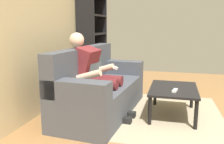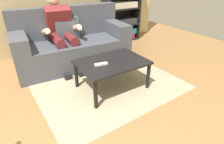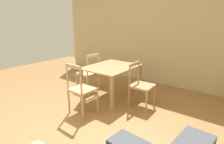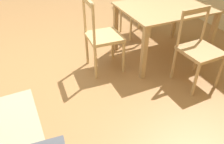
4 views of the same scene
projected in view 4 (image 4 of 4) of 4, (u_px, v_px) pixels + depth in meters
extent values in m
plane|color=#9E7042|center=(34.00, 80.00, 2.87)|extent=(8.88, 8.88, 0.00)
cube|color=tan|center=(165.00, 7.00, 2.98)|extent=(1.18, 0.92, 0.02)
cube|color=tan|center=(175.00, 17.00, 3.68)|extent=(0.06, 0.06, 0.71)
cube|color=tan|center=(116.00, 28.00, 3.32)|extent=(0.06, 0.06, 0.71)
cube|color=tan|center=(212.00, 37.00, 3.07)|extent=(0.06, 0.06, 0.71)
cube|color=tan|center=(144.00, 54.00, 2.71)|extent=(0.06, 0.06, 0.71)
cube|color=tan|center=(200.00, 51.00, 2.58)|extent=(0.44, 0.44, 0.04)
cylinder|color=tan|center=(196.00, 80.00, 2.50)|extent=(0.04, 0.04, 0.44)
cylinder|color=tan|center=(220.00, 71.00, 2.64)|extent=(0.04, 0.04, 0.44)
cylinder|color=tan|center=(174.00, 63.00, 2.78)|extent=(0.04, 0.04, 0.44)
cylinder|color=tan|center=(197.00, 56.00, 2.91)|extent=(0.04, 0.04, 0.44)
cylinder|color=tan|center=(180.00, 30.00, 2.52)|extent=(0.03, 0.03, 0.45)
cylinder|color=tan|center=(205.00, 24.00, 2.66)|extent=(0.03, 0.03, 0.45)
cube|color=tan|center=(197.00, 10.00, 2.47)|extent=(0.38, 0.05, 0.06)
cube|color=tan|center=(104.00, 37.00, 2.83)|extent=(0.44, 0.44, 0.04)
cylinder|color=tan|center=(123.00, 57.00, 2.88)|extent=(0.04, 0.04, 0.47)
cylinder|color=tan|center=(113.00, 44.00, 3.17)|extent=(0.04, 0.04, 0.47)
cylinder|color=tan|center=(96.00, 63.00, 2.77)|extent=(0.04, 0.04, 0.47)
cylinder|color=tan|center=(87.00, 49.00, 3.05)|extent=(0.04, 0.04, 0.47)
cylinder|color=tan|center=(94.00, 26.00, 2.49)|extent=(0.03, 0.03, 0.50)
cylinder|color=tan|center=(84.00, 14.00, 2.77)|extent=(0.03, 0.03, 0.50)
cube|color=tan|center=(88.00, 1.00, 2.50)|extent=(0.05, 0.38, 0.06)
cube|color=#D1B27F|center=(136.00, 10.00, 3.71)|extent=(0.42, 0.42, 0.04)
cylinder|color=#D1B27F|center=(140.00, 17.00, 4.04)|extent=(0.04, 0.04, 0.44)
cylinder|color=#D1B27F|center=(121.00, 20.00, 3.92)|extent=(0.04, 0.04, 0.44)
cylinder|color=#D1B27F|center=(151.00, 25.00, 3.76)|extent=(0.04, 0.04, 0.44)
cylinder|color=#D1B27F|center=(131.00, 28.00, 3.63)|extent=(0.04, 0.04, 0.44)
cylinder|color=#D1B27F|center=(132.00, 0.00, 3.37)|extent=(0.03, 0.03, 0.49)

